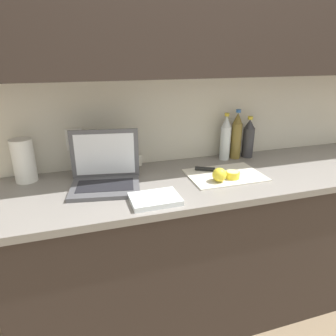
{
  "coord_description": "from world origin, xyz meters",
  "views": [
    {
      "loc": [
        -0.74,
        -1.36,
        1.53
      ],
      "look_at": [
        -0.32,
        -0.01,
        0.99
      ],
      "focal_mm": 32.0,
      "sensor_mm": 36.0,
      "label": 1
    }
  ],
  "objects_px": {
    "lemon_half_cut": "(233,175)",
    "paper_towel_roll": "(24,161)",
    "knife": "(211,170)",
    "measuring_cup": "(131,162)",
    "cutting_board": "(225,175)",
    "bottle_water_clear": "(225,139)",
    "lemon_whole_beside": "(219,175)",
    "laptop": "(105,173)",
    "bottle_oil_tall": "(236,136)",
    "bottle_green_soda": "(248,139)"
  },
  "relations": [
    {
      "from": "cutting_board",
      "to": "lemon_half_cut",
      "type": "distance_m",
      "value": 0.06
    },
    {
      "from": "knife",
      "to": "bottle_water_clear",
      "type": "distance_m",
      "value": 0.28
    },
    {
      "from": "lemon_whole_beside",
      "to": "bottle_water_clear",
      "type": "height_order",
      "value": "bottle_water_clear"
    },
    {
      "from": "bottle_water_clear",
      "to": "bottle_green_soda",
      "type": "bearing_deg",
      "value": -0.0
    },
    {
      "from": "lemon_half_cut",
      "to": "bottle_oil_tall",
      "type": "relative_size",
      "value": 0.24
    },
    {
      "from": "lemon_half_cut",
      "to": "paper_towel_roll",
      "type": "height_order",
      "value": "paper_towel_roll"
    },
    {
      "from": "bottle_green_soda",
      "to": "bottle_water_clear",
      "type": "relative_size",
      "value": 0.9
    },
    {
      "from": "bottle_green_soda",
      "to": "paper_towel_roll",
      "type": "relative_size",
      "value": 1.16
    },
    {
      "from": "bottle_oil_tall",
      "to": "paper_towel_roll",
      "type": "xyz_separation_m",
      "value": [
        -1.21,
        -0.01,
        -0.03
      ]
    },
    {
      "from": "cutting_board",
      "to": "bottle_green_soda",
      "type": "bearing_deg",
      "value": 41.24
    },
    {
      "from": "laptop",
      "to": "bottle_green_soda",
      "type": "relative_size",
      "value": 1.44
    },
    {
      "from": "knife",
      "to": "lemon_whole_beside",
      "type": "height_order",
      "value": "lemon_whole_beside"
    },
    {
      "from": "laptop",
      "to": "knife",
      "type": "bearing_deg",
      "value": 9.49
    },
    {
      "from": "paper_towel_roll",
      "to": "bottle_oil_tall",
      "type": "bearing_deg",
      "value": 0.34
    },
    {
      "from": "laptop",
      "to": "bottle_oil_tall",
      "type": "height_order",
      "value": "bottle_oil_tall"
    },
    {
      "from": "bottle_water_clear",
      "to": "lemon_whole_beside",
      "type": "bearing_deg",
      "value": -120.96
    },
    {
      "from": "laptop",
      "to": "paper_towel_roll",
      "type": "relative_size",
      "value": 1.67
    },
    {
      "from": "bottle_green_soda",
      "to": "paper_towel_roll",
      "type": "distance_m",
      "value": 1.3
    },
    {
      "from": "knife",
      "to": "cutting_board",
      "type": "bearing_deg",
      "value": -26.43
    },
    {
      "from": "laptop",
      "to": "cutting_board",
      "type": "bearing_deg",
      "value": 3.49
    },
    {
      "from": "cutting_board",
      "to": "bottle_water_clear",
      "type": "height_order",
      "value": "bottle_water_clear"
    },
    {
      "from": "bottle_water_clear",
      "to": "measuring_cup",
      "type": "distance_m",
      "value": 0.6
    },
    {
      "from": "cutting_board",
      "to": "knife",
      "type": "distance_m",
      "value": 0.08
    },
    {
      "from": "bottle_green_soda",
      "to": "measuring_cup",
      "type": "distance_m",
      "value": 0.76
    },
    {
      "from": "laptop",
      "to": "measuring_cup",
      "type": "xyz_separation_m",
      "value": [
        0.16,
        0.15,
        -0.01
      ]
    },
    {
      "from": "measuring_cup",
      "to": "paper_towel_roll",
      "type": "bearing_deg",
      "value": 177.17
    },
    {
      "from": "cutting_board",
      "to": "knife",
      "type": "height_order",
      "value": "knife"
    },
    {
      "from": "laptop",
      "to": "knife",
      "type": "height_order",
      "value": "laptop"
    },
    {
      "from": "lemon_half_cut",
      "to": "bottle_green_soda",
      "type": "distance_m",
      "value": 0.42
    },
    {
      "from": "cutting_board",
      "to": "paper_towel_roll",
      "type": "distance_m",
      "value": 1.05
    },
    {
      "from": "lemon_whole_beside",
      "to": "bottle_water_clear",
      "type": "relative_size",
      "value": 0.25
    },
    {
      "from": "cutting_board",
      "to": "lemon_half_cut",
      "type": "relative_size",
      "value": 5.51
    },
    {
      "from": "lemon_whole_beside",
      "to": "paper_towel_roll",
      "type": "height_order",
      "value": "paper_towel_roll"
    },
    {
      "from": "cutting_board",
      "to": "lemon_half_cut",
      "type": "bearing_deg",
      "value": -75.33
    },
    {
      "from": "paper_towel_roll",
      "to": "bottle_green_soda",
      "type": "bearing_deg",
      "value": 0.32
    },
    {
      "from": "laptop",
      "to": "bottle_water_clear",
      "type": "relative_size",
      "value": 1.29
    },
    {
      "from": "bottle_oil_tall",
      "to": "paper_towel_roll",
      "type": "relative_size",
      "value": 1.37
    },
    {
      "from": "bottle_oil_tall",
      "to": "lemon_whole_beside",
      "type": "bearing_deg",
      "value": -129.67
    },
    {
      "from": "bottle_water_clear",
      "to": "paper_towel_roll",
      "type": "bearing_deg",
      "value": -179.64
    },
    {
      "from": "knife",
      "to": "lemon_half_cut",
      "type": "bearing_deg",
      "value": -35.5
    },
    {
      "from": "knife",
      "to": "measuring_cup",
      "type": "xyz_separation_m",
      "value": [
        -0.42,
        0.15,
        0.04
      ]
    },
    {
      "from": "cutting_board",
      "to": "measuring_cup",
      "type": "relative_size",
      "value": 3.7
    },
    {
      "from": "laptop",
      "to": "knife",
      "type": "distance_m",
      "value": 0.58
    },
    {
      "from": "knife",
      "to": "paper_towel_roll",
      "type": "height_order",
      "value": "paper_towel_roll"
    },
    {
      "from": "bottle_green_soda",
      "to": "paper_towel_roll",
      "type": "height_order",
      "value": "bottle_green_soda"
    },
    {
      "from": "bottle_green_soda",
      "to": "bottle_oil_tall",
      "type": "distance_m",
      "value": 0.09
    },
    {
      "from": "lemon_whole_beside",
      "to": "measuring_cup",
      "type": "height_order",
      "value": "measuring_cup"
    },
    {
      "from": "lemon_whole_beside",
      "to": "lemon_half_cut",
      "type": "bearing_deg",
      "value": 11.76
    },
    {
      "from": "lemon_whole_beside",
      "to": "cutting_board",
      "type": "bearing_deg",
      "value": 46.78
    },
    {
      "from": "laptop",
      "to": "bottle_water_clear",
      "type": "bearing_deg",
      "value": 23.26
    }
  ]
}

